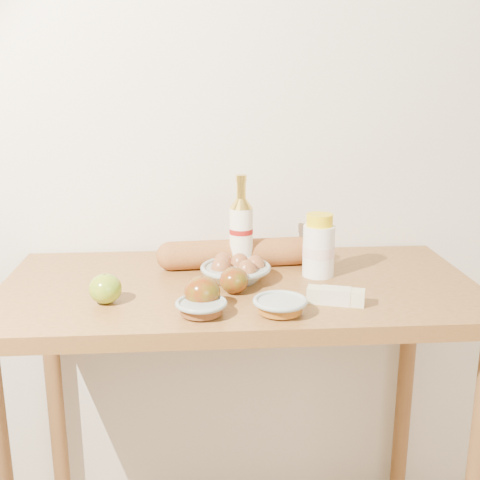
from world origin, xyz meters
name	(u,v)px	position (x,y,z in m)	size (l,w,h in m)	color
back_wall	(231,114)	(0.00, 1.51, 1.30)	(3.50, 0.02, 2.60)	beige
table	(239,327)	(0.00, 1.18, 0.78)	(1.20, 0.60, 0.90)	#9F6B33
bourbon_bottle	(241,232)	(0.01, 1.29, 1.00)	(0.07, 0.07, 0.26)	white
cream_bottle	(319,247)	(0.21, 1.22, 0.98)	(0.10, 0.10, 0.16)	white
egg_bowl	(236,271)	(-0.01, 1.20, 0.93)	(0.23, 0.23, 0.06)	#92A09A
baguette	(242,253)	(0.02, 1.31, 0.94)	(0.47, 0.11, 0.08)	#AB6A34
apple_yellowgreen	(105,289)	(-0.32, 1.06, 0.93)	(0.10, 0.10, 0.07)	#A5A021
apple_redgreen_front	(202,292)	(-0.09, 1.01, 0.94)	(0.10, 0.10, 0.08)	maroon
apple_redgreen_right	(234,280)	(-0.02, 1.11, 0.93)	(0.08, 0.08, 0.06)	maroon
sugar_bowl	(201,308)	(-0.10, 0.97, 0.92)	(0.15, 0.15, 0.03)	#8D9A94
syrup_bowl	(280,306)	(0.08, 0.97, 0.92)	(0.13, 0.13, 0.03)	#99A7A1
butter_stick	(336,296)	(0.21, 1.02, 0.92)	(0.14, 0.07, 0.04)	beige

